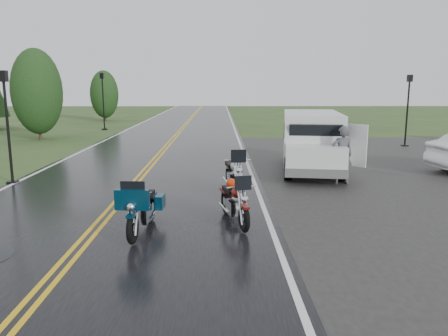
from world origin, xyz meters
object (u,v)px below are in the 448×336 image
Objects in this scene: van_white at (289,148)px; motorcycle_silver at (239,178)px; lamp_post_near_left at (8,128)px; lamp_post_far_left at (103,101)px; motorcycle_teal at (132,216)px; person_at_van at (342,156)px; motorcycle_red at (244,208)px; lamp_post_far_right at (407,111)px.

motorcycle_silver is at bearing -114.49° from van_white.
lamp_post_near_left is 0.89× the size of lamp_post_far_left.
motorcycle_teal is 0.58× the size of lamp_post_near_left.
lamp_post_near_left is (-10.42, 0.25, 0.87)m from person_at_van.
lamp_post_near_left is at bearing -6.77° from person_at_van.
lamp_post_near_left is at bearing -84.91° from lamp_post_far_left.
lamp_post_far_right is at bearing 42.24° from motorcycle_red.
lamp_post_near_left is 0.97× the size of lamp_post_far_right.
lamp_post_near_left is 18.27m from lamp_post_far_right.
van_white is 1.37× the size of lamp_post_far_left.
motorcycle_red is 24.07m from lamp_post_far_left.
lamp_post_far_left is (-8.67, 19.82, 1.34)m from motorcycle_silver.
lamp_post_far_right is at bearing 27.82° from lamp_post_near_left.
lamp_post_far_left reaches higher than lamp_post_near_left.
lamp_post_near_left is (-7.11, 2.36, 1.12)m from motorcycle_silver.
person_at_van is (3.31, 2.11, 0.25)m from motorcycle_silver.
lamp_post_far_left reaches higher than person_at_van.
lamp_post_far_left is 19.84m from lamp_post_far_right.
motorcycle_teal is at bearing -176.96° from motorcycle_red.
motorcycle_red is 16.30m from lamp_post_far_right.
motorcycle_silver is (0.01, 2.59, 0.08)m from motorcycle_red.
person_at_van is at bearing -55.92° from lamp_post_far_left.
motorcycle_teal is at bearing -115.17° from van_white.
lamp_post_far_right is at bearing 42.60° from motorcycle_silver.
lamp_post_far_right is (9.06, 13.48, 1.25)m from motorcycle_red.
van_white is at bearing 57.86° from motorcycle_red.
lamp_post_far_right is at bearing -128.53° from person_at_van.
motorcycle_red is at bearing -68.88° from lamp_post_far_left.
motorcycle_red is at bearing -100.02° from van_white.
lamp_post_near_left is (-8.85, -0.34, 0.70)m from van_white.
motorcycle_teal is 1.14× the size of person_at_van.
lamp_post_far_right reaches higher than motorcycle_silver.
lamp_post_far_right reaches higher than lamp_post_near_left.
lamp_post_far_left is (-8.65, 22.41, 1.42)m from motorcycle_red.
motorcycle_teal is 18.11m from lamp_post_far_right.
motorcycle_teal is 0.57× the size of lamp_post_far_right.
lamp_post_far_left is at bearing -61.30° from person_at_van.
van_white is (3.93, 5.96, 0.47)m from motorcycle_teal.
motorcycle_teal is at bearing -131.66° from motorcycle_silver.
lamp_post_far_right is (16.16, 8.53, 0.05)m from lamp_post_near_left.
motorcycle_silver is 3.24m from van_white.
lamp_post_far_left is at bearing 95.09° from lamp_post_near_left.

